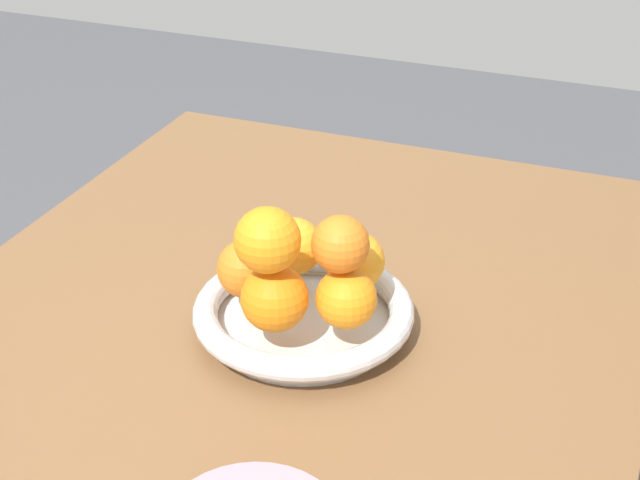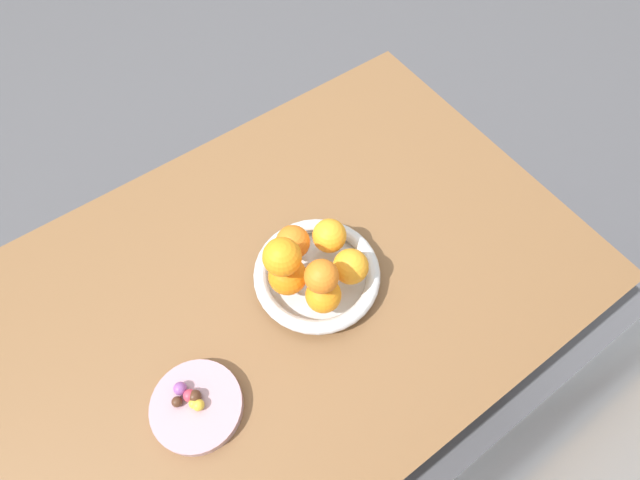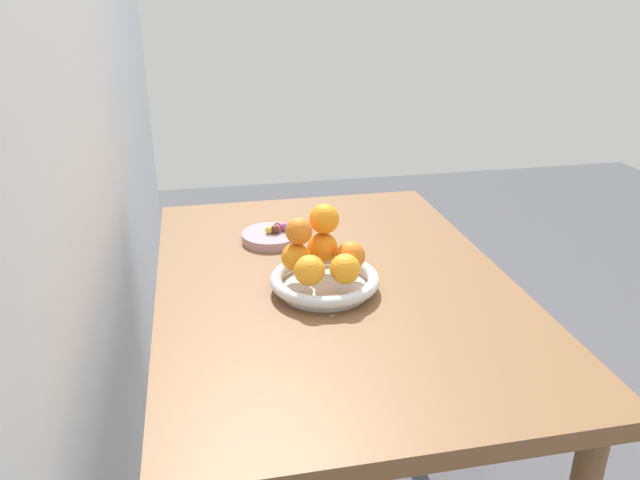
# 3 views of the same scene
# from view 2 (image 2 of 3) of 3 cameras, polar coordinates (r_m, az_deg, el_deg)

# --- Properties ---
(ground_plane) EXTENTS (6.00, 6.00, 0.00)m
(ground_plane) POSITION_cam_2_polar(r_m,az_deg,el_deg) (1.63, -2.17, -15.85)
(ground_plane) COLOR #4C4C51
(dining_table) EXTENTS (1.10, 0.76, 0.74)m
(dining_table) POSITION_cam_2_polar(r_m,az_deg,el_deg) (1.01, -3.39, -6.76)
(dining_table) COLOR brown
(dining_table) RESTS_ON ground_plane
(fruit_bowl) EXTENTS (0.23, 0.23, 0.04)m
(fruit_bowl) POSITION_cam_2_polar(r_m,az_deg,el_deg) (0.91, -0.35, -4.02)
(fruit_bowl) COLOR silver
(fruit_bowl) RESTS_ON dining_table
(candy_dish) EXTENTS (0.15, 0.15, 0.02)m
(candy_dish) POSITION_cam_2_polar(r_m,az_deg,el_deg) (0.87, -13.89, -17.98)
(candy_dish) COLOR #B28C99
(candy_dish) RESTS_ON dining_table
(orange_0) EXTENTS (0.06, 0.06, 0.06)m
(orange_0) POSITION_cam_2_polar(r_m,az_deg,el_deg) (0.84, 0.39, -6.32)
(orange_0) COLOR orange
(orange_0) RESTS_ON fruit_bowl
(orange_1) EXTENTS (0.06, 0.06, 0.06)m
(orange_1) POSITION_cam_2_polar(r_m,az_deg,el_deg) (0.86, 3.52, -3.04)
(orange_1) COLOR orange
(orange_1) RESTS_ON fruit_bowl
(orange_2) EXTENTS (0.06, 0.06, 0.06)m
(orange_2) POSITION_cam_2_polar(r_m,az_deg,el_deg) (0.89, 1.22, 0.32)
(orange_2) COLOR orange
(orange_2) RESTS_ON fruit_bowl
(orange_3) EXTENTS (0.06, 0.06, 0.06)m
(orange_3) POSITION_cam_2_polar(r_m,az_deg,el_deg) (0.88, -3.12, -0.24)
(orange_3) COLOR orange
(orange_3) RESTS_ON fruit_bowl
(orange_4) EXTENTS (0.07, 0.07, 0.07)m
(orange_4) POSITION_cam_2_polar(r_m,az_deg,el_deg) (0.85, -3.72, -4.11)
(orange_4) COLOR orange
(orange_4) RESTS_ON fruit_bowl
(orange_5) EXTENTS (0.06, 0.06, 0.06)m
(orange_5) POSITION_cam_2_polar(r_m,az_deg,el_deg) (0.79, 0.17, -4.18)
(orange_5) COLOR orange
(orange_5) RESTS_ON orange_0
(orange_6) EXTENTS (0.06, 0.06, 0.06)m
(orange_6) POSITION_cam_2_polar(r_m,az_deg,el_deg) (0.79, -4.36, -1.95)
(orange_6) COLOR orange
(orange_6) RESTS_ON orange_4
(candy_ball_0) EXTENTS (0.02, 0.02, 0.02)m
(candy_ball_0) POSITION_cam_2_polar(r_m,az_deg,el_deg) (0.85, -14.21, -17.63)
(candy_ball_0) COLOR gold
(candy_ball_0) RESTS_ON candy_dish
(candy_ball_1) EXTENTS (0.02, 0.02, 0.02)m
(candy_ball_1) POSITION_cam_2_polar(r_m,az_deg,el_deg) (0.85, -16.02, -17.35)
(candy_ball_1) COLOR #472819
(candy_ball_1) RESTS_ON candy_dish
(candy_ball_2) EXTENTS (0.02, 0.02, 0.02)m
(candy_ball_2) POSITION_cam_2_polar(r_m,az_deg,el_deg) (0.85, -14.10, -16.95)
(candy_ball_2) COLOR #472819
(candy_ball_2) RESTS_ON candy_dish
(candy_ball_3) EXTENTS (0.02, 0.02, 0.02)m
(candy_ball_3) POSITION_cam_2_polar(r_m,az_deg,el_deg) (0.84, -13.71, -17.85)
(candy_ball_3) COLOR gold
(candy_ball_3) RESTS_ON candy_dish
(candy_ball_4) EXTENTS (0.02, 0.02, 0.02)m
(candy_ball_4) POSITION_cam_2_polar(r_m,az_deg,el_deg) (0.86, -15.70, -16.02)
(candy_ball_4) COLOR #8C4C99
(candy_ball_4) RESTS_ON candy_dish
(candy_ball_5) EXTENTS (0.02, 0.02, 0.02)m
(candy_ball_5) POSITION_cam_2_polar(r_m,az_deg,el_deg) (0.85, -14.69, -16.81)
(candy_ball_5) COLOR #C6384C
(candy_ball_5) RESTS_ON candy_dish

